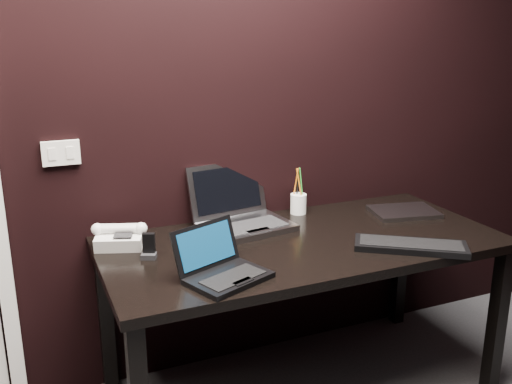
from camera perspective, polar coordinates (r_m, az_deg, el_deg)
name	(u,v)px	position (r m, az deg, el deg)	size (l,w,h in m)	color
wall_back	(204,101)	(2.56, -5.25, 9.08)	(4.00, 4.00, 0.00)	black
wall_switch	(61,153)	(2.46, -18.93, 3.71)	(0.15, 0.02, 0.10)	silver
desk	(303,256)	(2.48, 4.70, -6.44)	(1.70, 0.80, 0.74)	black
netbook	(222,268)	(2.08, -3.41, -7.62)	(0.36, 0.34, 0.18)	black
silver_laptop	(241,216)	(2.58, -1.50, -2.43)	(0.44, 0.40, 0.27)	gray
ext_keyboard	(411,246)	(2.42, 15.20, -5.21)	(0.46, 0.38, 0.03)	black
closed_laptop	(404,212)	(2.86, 14.56, -1.93)	(0.35, 0.28, 0.02)	#96979B
desk_phone	(120,237)	(2.42, -13.42, -4.37)	(0.24, 0.23, 0.11)	silver
mobile_phone	(149,249)	(2.29, -10.65, -5.59)	(0.07, 0.06, 0.10)	black
pen_cup	(298,203)	(2.77, 4.26, -1.09)	(0.09, 0.09, 0.23)	white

